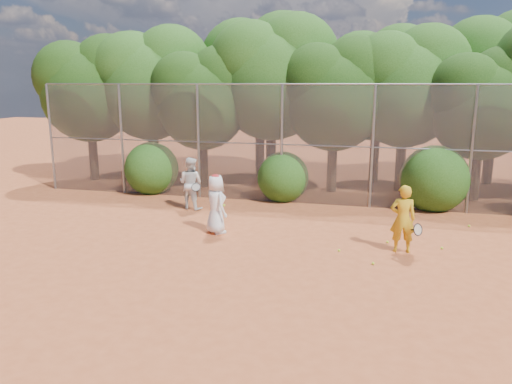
# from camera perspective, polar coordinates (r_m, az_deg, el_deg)

# --- Properties ---
(ground) EXTENTS (80.00, 80.00, 0.00)m
(ground) POSITION_cam_1_polar(r_m,az_deg,el_deg) (11.51, 1.75, -8.24)
(ground) COLOR #A94C26
(ground) RESTS_ON ground
(fence_back) EXTENTS (20.05, 0.09, 4.03)m
(fence_back) POSITION_cam_1_polar(r_m,az_deg,el_deg) (16.81, 5.91, 5.51)
(fence_back) COLOR gray
(fence_back) RESTS_ON ground
(tree_0) EXTENTS (4.38, 3.81, 6.00)m
(tree_0) POSITION_cam_1_polar(r_m,az_deg,el_deg) (21.97, -18.42, 11.49)
(tree_0) COLOR black
(tree_0) RESTS_ON ground
(tree_1) EXTENTS (4.64, 4.03, 6.35)m
(tree_1) POSITION_cam_1_polar(r_m,az_deg,el_deg) (21.19, -11.87, 12.46)
(tree_1) COLOR black
(tree_1) RESTS_ON ground
(tree_2) EXTENTS (3.99, 3.47, 5.47)m
(tree_2) POSITION_cam_1_polar(r_m,az_deg,el_deg) (19.56, -6.03, 10.98)
(tree_2) COLOR black
(tree_2) RESTS_ON ground
(tree_3) EXTENTS (4.89, 4.26, 6.70)m
(tree_3) POSITION_cam_1_polar(r_m,az_deg,el_deg) (19.82, 1.98, 13.40)
(tree_3) COLOR black
(tree_3) RESTS_ON ground
(tree_4) EXTENTS (4.19, 3.64, 5.73)m
(tree_4) POSITION_cam_1_polar(r_m,az_deg,el_deg) (18.83, 9.13, 11.37)
(tree_4) COLOR black
(tree_4) RESTS_ON ground
(tree_5) EXTENTS (4.51, 3.92, 6.17)m
(tree_5) POSITION_cam_1_polar(r_m,az_deg,el_deg) (19.56, 16.87, 11.88)
(tree_5) COLOR black
(tree_5) RESTS_ON ground
(tree_6) EXTENTS (3.86, 3.36, 5.29)m
(tree_6) POSITION_cam_1_polar(r_m,az_deg,el_deg) (18.83, 24.56, 9.53)
(tree_6) COLOR black
(tree_6) RESTS_ON ground
(tree_9) EXTENTS (4.83, 4.20, 6.62)m
(tree_9) POSITION_cam_1_polar(r_m,az_deg,el_deg) (23.70, -11.61, 12.87)
(tree_9) COLOR black
(tree_9) RESTS_ON ground
(tree_10) EXTENTS (5.15, 4.48, 7.06)m
(tree_10) POSITION_cam_1_polar(r_m,az_deg,el_deg) (22.20, 0.66, 13.91)
(tree_10) COLOR black
(tree_10) RESTS_ON ground
(tree_11) EXTENTS (4.64, 4.03, 6.35)m
(tree_11) POSITION_cam_1_polar(r_m,az_deg,el_deg) (21.15, 13.96, 12.36)
(tree_11) COLOR black
(tree_11) RESTS_ON ground
(tree_12) EXTENTS (5.02, 4.37, 6.88)m
(tree_12) POSITION_cam_1_polar(r_m,az_deg,el_deg) (22.16, 26.03, 12.38)
(tree_12) COLOR black
(tree_12) RESTS_ON ground
(bush_0) EXTENTS (2.00, 2.00, 2.00)m
(bush_0) POSITION_cam_1_polar(r_m,az_deg,el_deg) (19.01, -11.85, 2.91)
(bush_0) COLOR #1E4812
(bush_0) RESTS_ON ground
(bush_1) EXTENTS (1.80, 1.80, 1.80)m
(bush_1) POSITION_cam_1_polar(r_m,az_deg,el_deg) (17.43, 3.11, 1.97)
(bush_1) COLOR #1E4812
(bush_1) RESTS_ON ground
(bush_2) EXTENTS (2.20, 2.20, 2.20)m
(bush_2) POSITION_cam_1_polar(r_m,az_deg,el_deg) (17.15, 19.73, 1.76)
(bush_2) COLOR #1E4812
(bush_2) RESTS_ON ground
(player_yellow) EXTENTS (0.82, 0.58, 1.67)m
(player_yellow) POSITION_cam_1_polar(r_m,az_deg,el_deg) (12.57, 16.44, -2.97)
(player_yellow) COLOR gold
(player_yellow) RESTS_ON ground
(player_teen) EXTENTS (0.93, 0.92, 1.64)m
(player_teen) POSITION_cam_1_polar(r_m,az_deg,el_deg) (13.64, -4.60, -1.37)
(player_teen) COLOR white
(player_teen) RESTS_ON ground
(player_white) EXTENTS (0.94, 0.82, 1.70)m
(player_white) POSITION_cam_1_polar(r_m,az_deg,el_deg) (16.33, -7.48, 0.98)
(player_white) COLOR silver
(player_white) RESTS_ON ground
(ball_0) EXTENTS (0.07, 0.07, 0.07)m
(ball_0) POSITION_cam_1_polar(r_m,az_deg,el_deg) (13.36, 14.80, -5.54)
(ball_0) COLOR #BADB27
(ball_0) RESTS_ON ground
(ball_1) EXTENTS (0.07, 0.07, 0.07)m
(ball_1) POSITION_cam_1_polar(r_m,az_deg,el_deg) (13.29, 20.47, -6.02)
(ball_1) COLOR #BADB27
(ball_1) RESTS_ON ground
(ball_2) EXTENTS (0.07, 0.07, 0.07)m
(ball_2) POSITION_cam_1_polar(r_m,az_deg,el_deg) (11.76, 13.24, -7.94)
(ball_2) COLOR #BADB27
(ball_2) RESTS_ON ground
(ball_3) EXTENTS (0.07, 0.07, 0.07)m
(ball_3) POSITION_cam_1_polar(r_m,az_deg,el_deg) (12.87, 16.92, -6.37)
(ball_3) COLOR #BADB27
(ball_3) RESTS_ON ground
(ball_4) EXTENTS (0.07, 0.07, 0.07)m
(ball_4) POSITION_cam_1_polar(r_m,az_deg,el_deg) (12.47, 9.47, -6.59)
(ball_4) COLOR #BADB27
(ball_4) RESTS_ON ground
(ball_5) EXTENTS (0.07, 0.07, 0.07)m
(ball_5) POSITION_cam_1_polar(r_m,az_deg,el_deg) (15.58, 23.17, -3.58)
(ball_5) COLOR #BADB27
(ball_5) RESTS_ON ground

